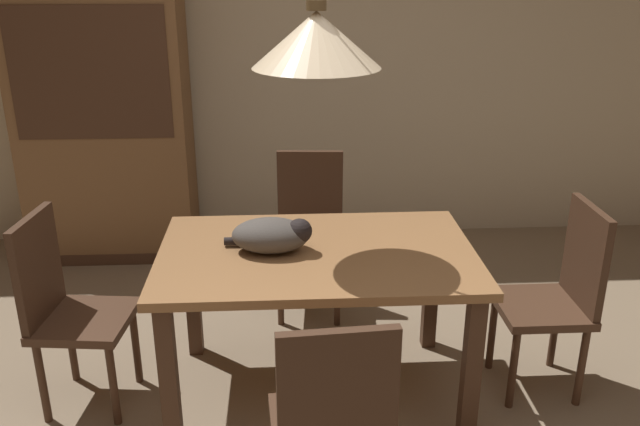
# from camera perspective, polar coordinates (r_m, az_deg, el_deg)

# --- Properties ---
(back_wall) EXTENTS (6.40, 0.10, 2.90)m
(back_wall) POSITION_cam_1_polar(r_m,az_deg,el_deg) (4.77, -1.11, 14.87)
(back_wall) COLOR beige
(back_wall) RESTS_ON ground
(dining_table) EXTENTS (1.40, 0.90, 0.75)m
(dining_table) POSITION_cam_1_polar(r_m,az_deg,el_deg) (2.99, -0.27, -4.98)
(dining_table) COLOR olive
(dining_table) RESTS_ON ground
(chair_right_side) EXTENTS (0.40, 0.40, 0.93)m
(chair_right_side) POSITION_cam_1_polar(r_m,az_deg,el_deg) (3.31, 19.78, -6.33)
(chair_right_side) COLOR #472D1E
(chair_right_side) RESTS_ON ground
(chair_far_back) EXTENTS (0.43, 0.43, 0.93)m
(chair_far_back) POSITION_cam_1_polar(r_m,az_deg,el_deg) (3.85, -0.88, -1.09)
(chair_far_back) COLOR #472D1E
(chair_far_back) RESTS_ON ground
(chair_near_front) EXTENTS (0.43, 0.43, 0.93)m
(chair_near_front) POSITION_cam_1_polar(r_m,az_deg,el_deg) (2.32, 1.09, -17.61)
(chair_near_front) COLOR #472D1E
(chair_near_front) RESTS_ON ground
(chair_left_side) EXTENTS (0.44, 0.44, 0.93)m
(chair_left_side) POSITION_cam_1_polar(r_m,az_deg,el_deg) (3.22, -20.95, -7.30)
(chair_left_side) COLOR #472D1E
(chair_left_side) RESTS_ON ground
(cat_sleeping) EXTENTS (0.39, 0.24, 0.16)m
(cat_sleeping) POSITION_cam_1_polar(r_m,az_deg,el_deg) (2.92, -4.04, -1.88)
(cat_sleeping) COLOR #4C4742
(cat_sleeping) RESTS_ON dining_table
(pendant_lamp) EXTENTS (0.52, 0.52, 1.30)m
(pendant_lamp) POSITION_cam_1_polar(r_m,az_deg,el_deg) (2.71, -0.31, 14.69)
(pendant_lamp) COLOR beige
(hutch_bookcase) EXTENTS (1.12, 0.45, 1.85)m
(hutch_bookcase) POSITION_cam_1_polar(r_m,az_deg,el_deg) (4.68, -17.87, 6.79)
(hutch_bookcase) COLOR brown
(hutch_bookcase) RESTS_ON ground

